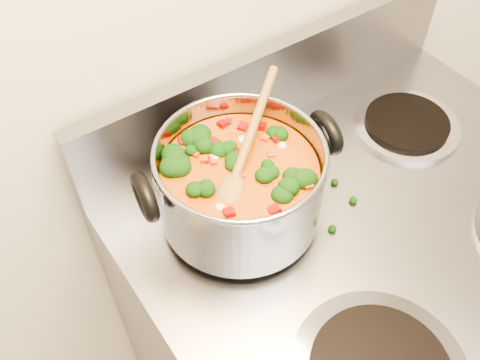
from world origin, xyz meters
name	(u,v)px	position (x,y,z in m)	size (l,w,h in m)	color
electric_range	(348,347)	(0.03, 1.16, 0.47)	(0.76, 0.69, 1.08)	gray
stockpot	(240,184)	(-0.15, 1.32, 1.00)	(0.31, 0.24, 0.15)	#929299
wooden_spoon	(242,158)	(-0.15, 1.32, 1.05)	(0.21, 0.17, 0.08)	brown
cooktop_crumbs	(265,273)	(-0.18, 1.21, 0.92)	(0.21, 0.30, 0.01)	black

